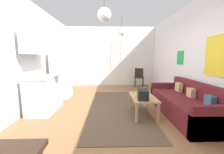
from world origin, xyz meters
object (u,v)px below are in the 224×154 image
pendant_lamp_near (104,15)px  pendant_lamp_far (122,32)px  refrigerator (61,74)px  couch (186,104)px  coffee_table (143,99)px  accent_chair (139,76)px  handbag (143,94)px  bamboo_vase (140,92)px

pendant_lamp_near → pendant_lamp_far: same height
pendant_lamp_far → pendant_lamp_near: bearing=-103.7°
pendant_lamp_far → refrigerator: bearing=-172.6°
couch → refrigerator: size_ratio=1.31×
coffee_table → pendant_lamp_far: pendant_lamp_far is taller
refrigerator → accent_chair: 3.45m
couch → coffee_table: bearing=176.6°
handbag → pendant_lamp_far: bearing=98.1°
handbag → accent_chair: 3.49m
handbag → accent_chair: accent_chair is taller
coffee_table → pendant_lamp_near: (-0.89, -0.38, 1.80)m
bamboo_vase → pendant_lamp_near: 1.90m
couch → pendant_lamp_far: bearing=125.9°
bamboo_vase → accent_chair: accent_chair is taller
accent_chair → pendant_lamp_near: bearing=85.8°
couch → refrigerator: (-3.45, 1.63, 0.56)m
couch → bamboo_vase: 1.12m
bamboo_vase → pendant_lamp_near: size_ratio=0.52×
pendant_lamp_near → pendant_lamp_far: bearing=76.3°
pendant_lamp_far → coffee_table: bearing=-79.0°
refrigerator → pendant_lamp_near: 2.83m
handbag → refrigerator: size_ratio=0.21×
couch → handbag: (-1.08, -0.18, 0.30)m
accent_chair → pendant_lamp_near: size_ratio=1.15×
accent_chair → couch: bearing=115.9°
couch → pendant_lamp_far: 3.07m
coffee_table → pendant_lamp_near: 2.04m
couch → coffee_table: couch is taller
couch → bamboo_vase: bearing=172.1°
refrigerator → accent_chair: bearing=28.1°
refrigerator → accent_chair: size_ratio=1.85×
coffee_table → handbag: (-0.06, -0.24, 0.17)m
handbag → pendant_lamp_near: pendant_lamp_near is taller
pendant_lamp_near → refrigerator: bearing=128.4°
couch → pendant_lamp_near: (-1.91, -0.32, 1.92)m
pendant_lamp_near → accent_chair: bearing=67.3°
refrigerator → handbag: bearing=-37.3°
accent_chair → pendant_lamp_near: pendant_lamp_near is taller
pendant_lamp_far → couch: bearing=-54.1°
accent_chair → pendant_lamp_far: bearing=73.3°
accent_chair → pendant_lamp_far: size_ratio=1.25×
pendant_lamp_near → handbag: bearing=9.2°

